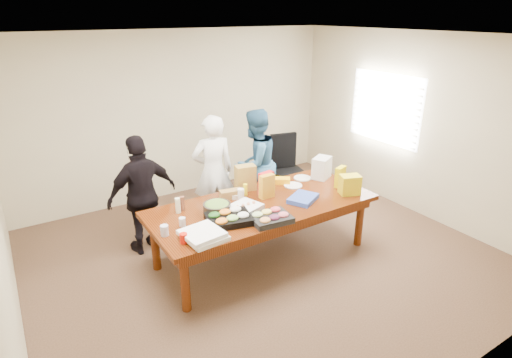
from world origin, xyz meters
TOP-DOWN VIEW (x-y plane):
  - floor at (0.00, 0.00)m, footprint 5.50×5.00m
  - ceiling at (0.00, 0.00)m, footprint 5.50×5.00m
  - wall_back at (0.00, 2.50)m, footprint 5.50×0.04m
  - wall_front at (0.00, -2.50)m, footprint 5.50×0.04m
  - wall_right at (2.75, 0.00)m, footprint 0.04×5.00m
  - window_panel at (2.72, 0.60)m, footprint 0.03×1.40m
  - window_blinds at (2.68, 0.60)m, footprint 0.04×1.36m
  - conference_table at (0.00, 0.00)m, footprint 2.80×1.20m
  - office_chair at (1.30, 1.18)m, footprint 0.64×0.64m
  - person_center at (-0.10, 1.13)m, footprint 0.67×0.50m
  - person_right at (0.57, 1.08)m, footprint 0.95×0.83m
  - person_left at (-1.19, 0.96)m, footprint 0.96×0.51m
  - veggie_tray at (-0.58, -0.20)m, footprint 0.57×0.49m
  - fruit_tray at (-0.18, -0.43)m, footprint 0.48×0.40m
  - sheet_cake at (-0.32, -0.07)m, footprint 0.50×0.43m
  - salad_bowl at (-0.58, 0.09)m, footprint 0.33×0.33m
  - chip_bag_blue at (0.47, -0.20)m, footprint 0.47×0.43m
  - chip_bag_red at (0.19, 0.22)m, footprint 0.21×0.12m
  - chip_bag_yellow at (1.17, -0.10)m, footprint 0.20×0.13m
  - chip_bag_orange at (0.15, 0.13)m, footprint 0.20×0.09m
  - mayo_jar at (-0.16, 0.27)m, footprint 0.09×0.09m
  - mustard_bottle at (-0.05, 0.32)m, footprint 0.07×0.07m
  - dressing_bottle at (-0.91, 0.35)m, footprint 0.06×0.06m
  - ranch_bottle at (-0.97, 0.32)m, footprint 0.06×0.06m
  - banana_bunch at (0.57, 0.40)m, footprint 0.27×0.25m
  - bread_loaf at (-0.26, 0.34)m, footprint 0.30×0.17m
  - kraft_bag at (0.04, 0.48)m, footprint 0.28×0.19m
  - red_cup at (-1.19, -0.35)m, footprint 0.08×0.08m
  - clear_cup_a at (-1.30, -0.10)m, footprint 0.11×0.11m
  - clear_cup_b at (-1.06, -0.02)m, footprint 0.08×0.08m
  - pizza_box_lower at (-0.97, -0.39)m, footprint 0.42×0.42m
  - pizza_box_upper at (-1.00, -0.39)m, footprint 0.43×0.43m
  - plate_a at (0.65, 0.24)m, footprint 0.26×0.26m
  - plate_b at (0.92, 0.39)m, footprint 0.31×0.31m
  - dip_bowl_a at (0.29, 0.33)m, footprint 0.19×0.19m
  - dip_bowl_b at (-0.21, 0.33)m, footprint 0.17×0.17m
  - grocery_bag_white at (1.17, 0.27)m, footprint 0.34×0.31m
  - grocery_bag_yellow at (1.11, -0.35)m, footprint 0.30×0.25m

SIDE VIEW (x-z plane):
  - floor at x=0.00m, z-range -0.02..0.00m
  - conference_table at x=0.00m, z-range 0.00..0.75m
  - office_chair at x=1.30m, z-range 0.00..1.06m
  - plate_a at x=0.65m, z-range 0.75..0.76m
  - plate_b at x=0.92m, z-range 0.75..0.77m
  - pizza_box_lower at x=-0.97m, z-range 0.75..0.79m
  - chip_bag_blue at x=0.47m, z-range 0.75..0.81m
  - dip_bowl_b at x=-0.21m, z-range 0.75..0.81m
  - dip_bowl_a at x=0.29m, z-range 0.75..0.81m
  - person_left at x=-1.19m, z-range 0.00..1.57m
  - fruit_tray at x=-0.18m, z-range 0.75..0.82m
  - sheet_cake at x=-0.32m, z-range 0.75..0.82m
  - veggie_tray at x=-0.58m, z-range 0.75..0.82m
  - banana_bunch at x=0.57m, z-range 0.75..0.83m
  - clear_cup_b at x=-1.06m, z-range 0.75..0.85m
  - salad_bowl at x=-0.58m, z-range 0.75..0.86m
  - red_cup at x=-1.19m, z-range 0.75..0.86m
  - bread_loaf at x=-0.26m, z-range 0.75..0.86m
  - clear_cup_a at x=-1.30m, z-range 0.75..0.87m
  - mayo_jar at x=-0.16m, z-range 0.75..0.88m
  - pizza_box_upper at x=-1.00m, z-range 0.79..0.84m
  - person_center at x=-0.10m, z-range 0.00..1.65m
  - person_right at x=0.57m, z-range 0.00..1.65m
  - mustard_bottle at x=-0.05m, z-range 0.75..0.90m
  - dressing_bottle at x=-0.91m, z-range 0.75..0.93m
  - ranch_bottle at x=-0.97m, z-range 0.75..0.93m
  - grocery_bag_yellow at x=1.11m, z-range 0.75..1.00m
  - chip_bag_yellow at x=1.17m, z-range 0.75..1.03m
  - chip_bag_red at x=0.19m, z-range 0.75..1.05m
  - grocery_bag_white at x=1.17m, z-range 0.75..1.05m
  - chip_bag_orange at x=0.15m, z-range 0.75..1.05m
  - kraft_bag at x=0.04m, z-range 0.75..1.09m
  - wall_back at x=0.00m, z-range 0.00..2.70m
  - wall_front at x=0.00m, z-range 0.00..2.70m
  - wall_right at x=2.75m, z-range 0.00..2.70m
  - window_panel at x=2.72m, z-range 0.95..2.05m
  - window_blinds at x=2.68m, z-range 1.00..2.00m
  - ceiling at x=0.00m, z-range 2.70..2.72m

